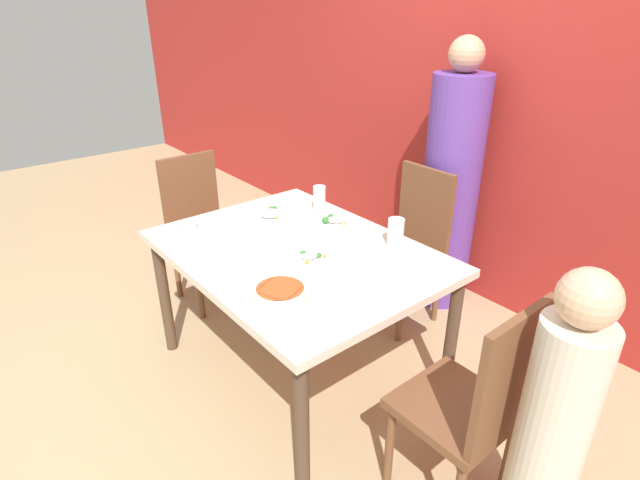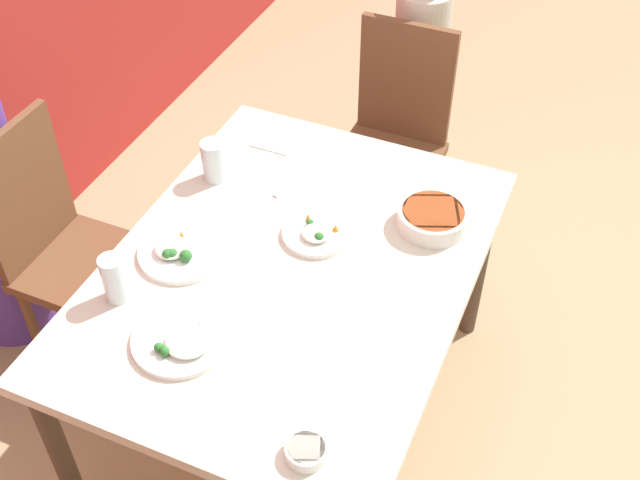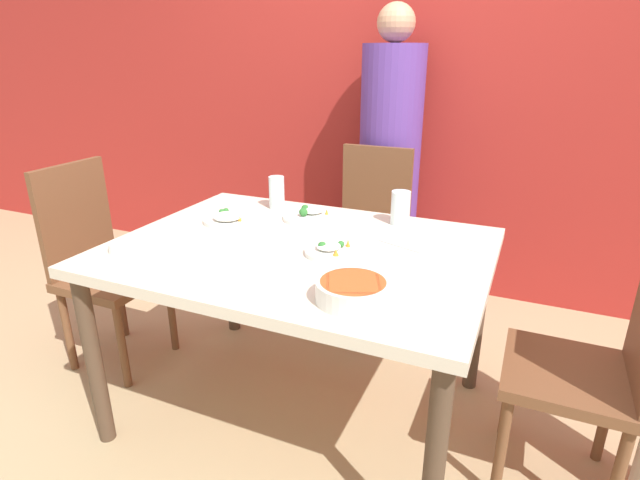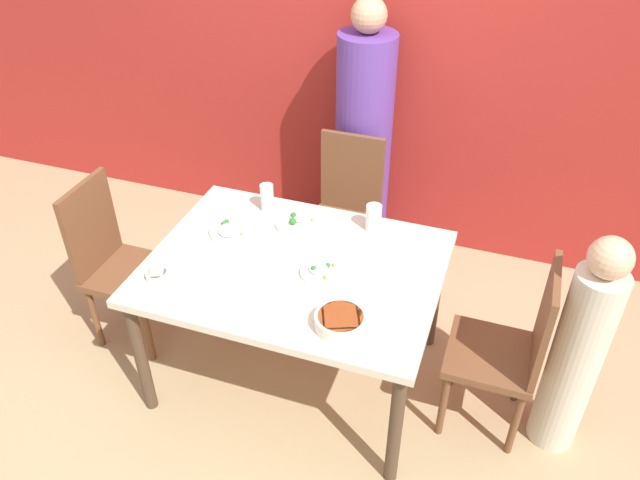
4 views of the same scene
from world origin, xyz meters
The scene contains 17 objects.
ground_plane centered at (0.00, 0.00, 0.00)m, with size 10.00×10.00×0.00m, color tan.
wall_back centered at (0.00, 1.45, 1.35)m, with size 10.00×0.06×2.70m.
dining_table centered at (0.00, 0.00, 0.67)m, with size 1.37×1.03×0.74m.
chair_adult_spot centered at (-0.01, 0.86, 0.51)m, with size 0.40×0.40×0.95m.
chair_child_spot centered at (1.03, 0.03, 0.51)m, with size 0.40×0.40×0.95m.
chair_empty_left centered at (-1.03, -0.01, 0.51)m, with size 0.40×0.40×0.95m.
person_adult centered at (-0.01, 1.19, 0.77)m, with size 0.34×0.34×1.66m.
person_child centered at (1.30, 0.03, 0.56)m, with size 0.22×0.22×1.18m.
bowl_curry centered at (0.33, -0.33, 0.77)m, with size 0.22×0.22×0.06m.
plate_rice_adult centered at (-0.38, 0.14, 0.76)m, with size 0.26×0.26×0.05m.
plate_rice_child centered at (-0.09, 0.32, 0.76)m, with size 0.26×0.26×0.05m.
plate_noodles centered at (0.14, -0.02, 0.76)m, with size 0.21×0.21×0.05m.
bowl_rice_small centered at (-0.55, -0.30, 0.76)m, with size 0.10×0.10×0.04m.
glass_water_tall centered at (0.27, 0.40, 0.81)m, with size 0.08×0.08×0.14m.
glass_water_short centered at (-0.30, 0.39, 0.82)m, with size 0.07×0.07×0.15m.
napkin_folded centered at (0.54, 0.30, 0.74)m, with size 0.14×0.14×0.01m.
fork_steel centered at (0.35, 0.14, 0.74)m, with size 0.18×0.08×0.01m.
Camera 1 is at (1.73, -1.27, 1.83)m, focal length 28.00 mm.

